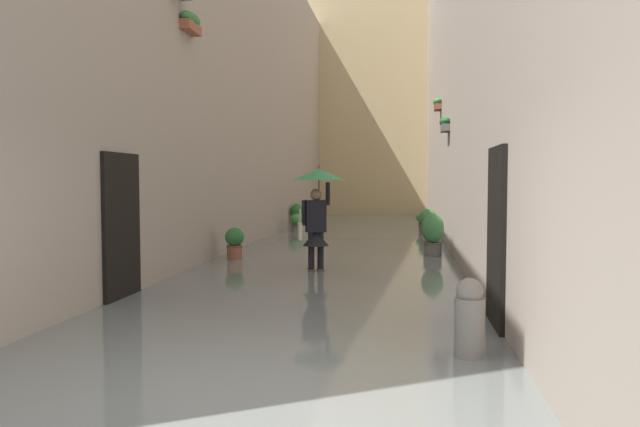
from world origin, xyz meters
The scene contains 12 objects.
ground_plane centered at (0.00, -12.60, 0.00)m, with size 63.01×63.01×0.00m, color slate.
flood_water centered at (0.00, -12.60, 0.04)m, with size 6.04×31.21×0.07m, color slate.
building_facade_right centered at (3.52, -12.60, 4.72)m, with size 2.04×29.21×9.45m.
building_facade_far centered at (0.00, -26.11, 6.03)m, with size 8.84×1.80×12.06m, color tan.
person_wading centered at (0.12, -6.83, 1.46)m, with size 1.01×1.01×2.09m.
potted_plant_far_right centered at (2.15, -8.22, 0.42)m, with size 0.42×0.42×0.76m.
potted_plant_mid_left centered at (-2.18, -9.45, 0.56)m, with size 0.51×0.51×1.04m.
potted_plant_far_left centered at (-2.29, -15.26, 0.48)m, with size 0.56×0.56×0.87m.
potted_plant_near_left centered at (-2.24, -16.69, 0.39)m, with size 0.59×0.59×0.67m.
potted_plant_near_right centered at (2.36, -17.23, 0.53)m, with size 0.47×0.47×0.95m.
potted_plant_mid_right centered at (2.07, -15.62, 0.35)m, with size 0.44×0.44×0.66m.
mooring_bollard centered at (-2.15, -1.43, 0.42)m, with size 0.30×0.30×0.85m.
Camera 1 is at (-1.50, 4.56, 1.81)m, focal length 33.97 mm.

